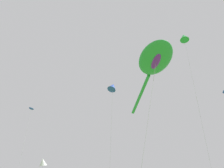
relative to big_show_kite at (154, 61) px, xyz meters
name	(u,v)px	position (x,y,z in m)	size (l,w,h in m)	color
big_show_kite	(154,61)	(0.00, 0.00, 0.00)	(6.94, 10.45, 17.38)	green
small_kite_tiny_distant	(43,162)	(-3.36, 19.39, -3.08)	(2.40, 1.99, 14.49)	white
small_kite_delta_white	(184,38)	(7.00, 1.27, 8.94)	(2.08, 3.66, 26.46)	green
small_kite_stunt_black	(30,116)	(-7.15, 14.02, -0.28)	(0.89, 1.31, 17.80)	blue
small_kite_streamer_purple	(113,87)	(-0.35, 6.75, 1.66)	(1.37, 1.94, 19.19)	blue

